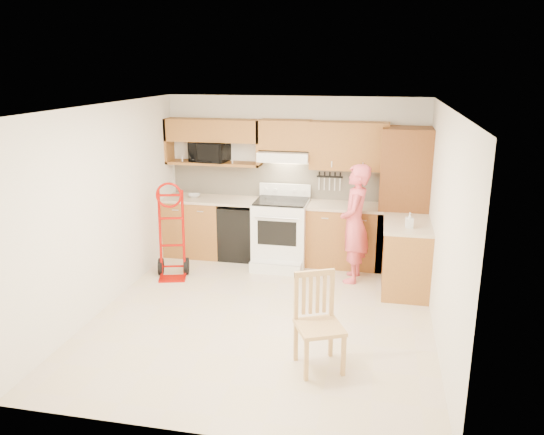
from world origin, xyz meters
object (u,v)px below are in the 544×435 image
(hand_truck, at_px, (171,236))
(person, at_px, (355,224))
(microwave, at_px, (209,152))
(dining_chair, at_px, (320,324))
(range, at_px, (280,227))

(hand_truck, bearing_deg, person, -5.88)
(microwave, distance_m, dining_chair, 3.95)
(range, relative_size, dining_chair, 1.21)
(microwave, relative_size, range, 0.48)
(range, relative_size, person, 0.71)
(microwave, bearing_deg, person, -10.42)
(range, distance_m, person, 1.22)
(person, distance_m, dining_chair, 2.42)
(hand_truck, bearing_deg, range, 15.29)
(person, distance_m, hand_truck, 2.58)
(person, bearing_deg, range, -107.33)
(range, distance_m, dining_chair, 2.96)
(range, bearing_deg, hand_truck, -149.47)
(hand_truck, relative_size, dining_chair, 1.29)
(hand_truck, distance_m, dining_chair, 3.06)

